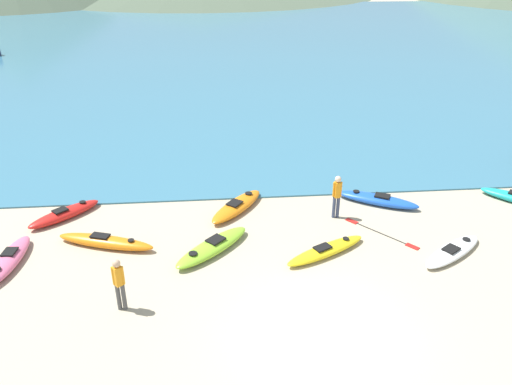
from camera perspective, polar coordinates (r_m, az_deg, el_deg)
name	(u,v)px	position (r m, az deg, el deg)	size (l,w,h in m)	color
ground_plane	(321,333)	(13.07, 7.49, -15.61)	(400.00, 400.00, 0.00)	tan
bay_water	(235,40)	(52.66, -2.46, 17.03)	(160.00, 70.00, 0.06)	teal
kayak_on_sand_0	(106,242)	(16.75, -16.82, -5.39)	(3.30, 1.59, 0.40)	orange
kayak_on_sand_1	(326,250)	(15.84, 7.99, -6.55)	(2.92, 1.94, 0.33)	yellow
kayak_on_sand_2	(378,200)	(19.14, 13.74, -0.79)	(2.98, 2.07, 0.40)	blue
kayak_on_sand_3	(213,247)	(15.85, -4.99, -6.19)	(2.69, 2.71, 0.40)	#8CCC2D
kayak_on_sand_4	(453,251)	(16.84, 21.56, -6.25)	(2.69, 2.17, 0.30)	white
kayak_on_sand_6	(9,260)	(16.93, -26.39, -6.88)	(0.90, 2.72, 0.40)	#E5668C
kayak_on_sand_7	(65,214)	(18.89, -21.04, -2.28)	(2.39, 2.31, 0.40)	red
kayak_on_sand_8	(237,206)	(18.16, -2.20, -1.56)	(2.36, 2.81, 0.39)	orange
person_near_foreground	(119,281)	(13.58, -15.40, -9.77)	(0.32, 0.27, 1.56)	#4C4C4C
person_near_waterline	(337,194)	(17.58, 9.23, -0.19)	(0.32, 0.23, 1.60)	#384260
loose_paddle	(381,233)	(17.31, 14.07, -4.54)	(1.93, 2.24, 0.03)	black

